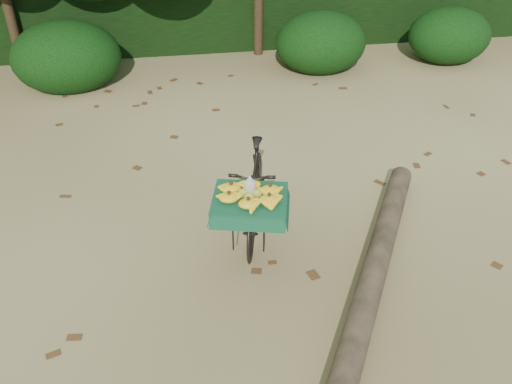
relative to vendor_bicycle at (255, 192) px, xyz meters
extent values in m
plane|color=tan|center=(0.44, 0.23, -0.53)|extent=(80.00, 80.00, 0.00)
imported|color=black|center=(0.01, 0.03, -0.02)|extent=(0.86, 1.76, 1.02)
cube|color=black|center=(-0.13, -0.56, 0.31)|extent=(0.46, 0.52, 0.03)
cube|color=#154F35|center=(-0.13, -0.56, 0.32)|extent=(0.85, 0.76, 0.01)
ellipsoid|color=olive|center=(-0.07, -0.57, 0.38)|extent=(0.10, 0.08, 0.11)
ellipsoid|color=olive|center=(-0.12, -0.50, 0.38)|extent=(0.10, 0.08, 0.11)
ellipsoid|color=olive|center=(-0.20, -0.54, 0.38)|extent=(0.10, 0.08, 0.11)
ellipsoid|color=olive|center=(-0.15, -0.62, 0.38)|extent=(0.10, 0.08, 0.11)
cylinder|color=#EAE5C6|center=(-0.13, -0.55, 0.43)|extent=(0.12, 0.12, 0.15)
cylinder|color=brown|center=(1.13, -0.91, -0.40)|extent=(1.97, 3.21, 0.26)
camera|label=1|loc=(-0.75, -4.82, 3.42)|focal=38.00mm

